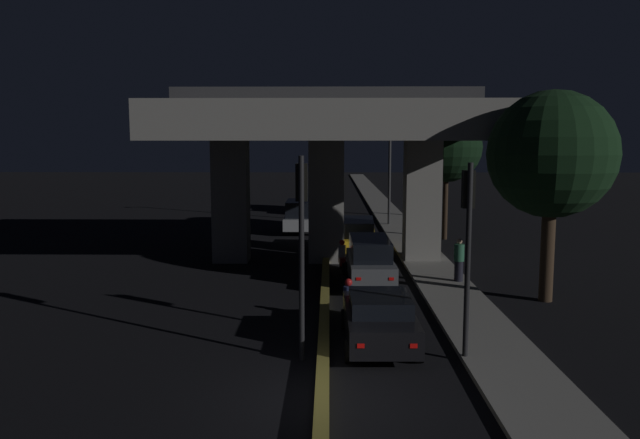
% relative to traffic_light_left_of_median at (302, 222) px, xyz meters
% --- Properties ---
extents(ground_plane, '(200.00, 200.00, 0.00)m').
position_rel_traffic_light_left_of_median_xyz_m(ground_plane, '(0.55, -2.73, -3.58)').
color(ground_plane, black).
extents(median_divider, '(0.31, 126.00, 0.30)m').
position_rel_traffic_light_left_of_median_xyz_m(median_divider, '(0.55, 32.27, -3.43)').
color(median_divider, olive).
rests_on(median_divider, ground_plane).
extents(sidewalk_right, '(2.19, 126.00, 0.14)m').
position_rel_traffic_light_left_of_median_xyz_m(sidewalk_right, '(5.19, 25.27, -3.51)').
color(sidewalk_right, gray).
rests_on(sidewalk_right, ground_plane).
extents(elevated_overpass, '(14.31, 12.03, 8.07)m').
position_rel_traffic_light_left_of_median_xyz_m(elevated_overpass, '(0.55, 13.27, 2.39)').
color(elevated_overpass, gray).
rests_on(elevated_overpass, ground_plane).
extents(traffic_light_left_of_median, '(0.30, 0.49, 5.26)m').
position_rel_traffic_light_left_of_median_xyz_m(traffic_light_left_of_median, '(0.00, 0.00, 0.00)').
color(traffic_light_left_of_median, black).
rests_on(traffic_light_left_of_median, ground_plane).
extents(traffic_light_right_of_median, '(0.30, 0.49, 5.09)m').
position_rel_traffic_light_left_of_median_xyz_m(traffic_light_right_of_median, '(4.20, 0.00, -0.11)').
color(traffic_light_right_of_median, black).
rests_on(traffic_light_right_of_median, ground_plane).
extents(street_lamp, '(1.90, 0.32, 8.84)m').
position_rel_traffic_light_left_of_median_xyz_m(street_lamp, '(4.44, 25.58, 1.55)').
color(street_lamp, '#2D2D30').
rests_on(street_lamp, ground_plane).
extents(car_black_lead, '(2.04, 4.46, 1.46)m').
position_rel_traffic_light_left_of_median_xyz_m(car_black_lead, '(2.08, 1.17, -2.82)').
color(car_black_lead, black).
rests_on(car_black_lead, ground_plane).
extents(car_grey_second, '(1.90, 4.60, 1.82)m').
position_rel_traffic_light_left_of_median_xyz_m(car_grey_second, '(2.31, 8.58, -2.62)').
color(car_grey_second, '#515459').
rests_on(car_grey_second, ground_plane).
extents(car_taxi_yellow_third, '(2.17, 4.85, 1.66)m').
position_rel_traffic_light_left_of_median_xyz_m(car_taxi_yellow_third, '(2.12, 15.80, -2.69)').
color(car_taxi_yellow_third, gold).
rests_on(car_taxi_yellow_third, ground_plane).
extents(car_silver_lead_oncoming, '(1.98, 4.39, 1.98)m').
position_rel_traffic_light_left_of_median_xyz_m(car_silver_lead_oncoming, '(-1.14, 22.67, -2.55)').
color(car_silver_lead_oncoming, gray).
rests_on(car_silver_lead_oncoming, ground_plane).
extents(car_dark_green_second_oncoming, '(1.97, 4.60, 1.73)m').
position_rel_traffic_light_left_of_median_xyz_m(car_dark_green_second_oncoming, '(-1.02, 33.65, -2.68)').
color(car_dark_green_second_oncoming, black).
rests_on(car_dark_green_second_oncoming, ground_plane).
extents(motorcycle_white_filtering_near, '(0.33, 1.94, 1.38)m').
position_rel_traffic_light_left_of_median_xyz_m(motorcycle_white_filtering_near, '(1.30, 3.34, -2.99)').
color(motorcycle_white_filtering_near, black).
rests_on(motorcycle_white_filtering_near, ground_plane).
extents(motorcycle_red_filtering_mid, '(0.34, 1.92, 1.39)m').
position_rel_traffic_light_left_of_median_xyz_m(motorcycle_red_filtering_mid, '(1.25, 10.95, -2.99)').
color(motorcycle_red_filtering_mid, black).
rests_on(motorcycle_red_filtering_mid, ground_plane).
extents(pedestrian_on_sidewalk, '(0.40, 0.40, 1.69)m').
position_rel_traffic_light_left_of_median_xyz_m(pedestrian_on_sidewalk, '(5.80, 8.55, -2.61)').
color(pedestrian_on_sidewalk, black).
rests_on(pedestrian_on_sidewalk, sidewalk_right).
extents(roadside_tree_kerbside_near, '(4.40, 4.40, 7.37)m').
position_rel_traffic_light_left_of_median_xyz_m(roadside_tree_kerbside_near, '(8.36, 6.04, 1.56)').
color(roadside_tree_kerbside_near, '#38281C').
rests_on(roadside_tree_kerbside_near, ground_plane).
extents(roadside_tree_kerbside_mid, '(3.98, 3.98, 7.27)m').
position_rel_traffic_light_left_of_median_xyz_m(roadside_tree_kerbside_mid, '(7.34, 19.97, 1.68)').
color(roadside_tree_kerbside_mid, '#2D2116').
rests_on(roadside_tree_kerbside_mid, ground_plane).
extents(roadside_tree_kerbside_far, '(3.46, 3.46, 6.84)m').
position_rel_traffic_light_left_of_median_xyz_m(roadside_tree_kerbside_far, '(8.03, 29.88, 1.50)').
color(roadside_tree_kerbside_far, '#38281C').
rests_on(roadside_tree_kerbside_far, ground_plane).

